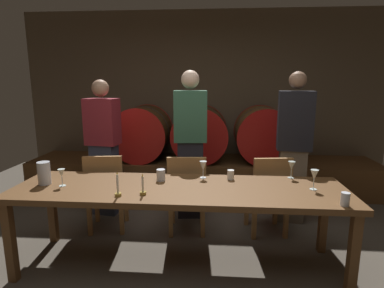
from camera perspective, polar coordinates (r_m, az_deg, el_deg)
name	(u,v)px	position (r m, az deg, el deg)	size (l,w,h in m)	color
ground_plane	(189,287)	(2.77, -0.62, -24.74)	(7.47, 7.47, 0.00)	#4C443A
back_wall	(204,99)	(5.17, 2.20, 8.30)	(5.75, 0.24, 2.72)	brown
barrel_shelf	(202,174)	(4.82, 1.84, -5.55)	(5.17, 0.90, 0.47)	brown
wine_barrel_left	(143,133)	(4.80, -8.99, 2.02)	(0.81, 0.78, 0.81)	#513319
wine_barrel_center	(200,134)	(4.68, 1.53, 1.91)	(0.81, 0.78, 0.81)	#513319
wine_barrel_right	(263,134)	(4.73, 12.81, 1.73)	(0.81, 0.78, 0.81)	brown
dining_table	(179,194)	(2.74, -2.37, -9.16)	(2.87, 0.79, 0.74)	brown
chair_left	(106,189)	(3.55, -15.45, -7.92)	(0.45, 0.45, 0.88)	olive
chair_center	(187,190)	(3.38, -0.95, -8.50)	(0.43, 0.43, 0.88)	olive
chair_right	(269,192)	(3.44, 13.86, -8.44)	(0.45, 0.45, 0.88)	olive
guest_left	(104,147)	(3.95, -15.87, -0.56)	(0.41, 0.29, 1.66)	#33384C
guest_center	(190,144)	(3.70, -0.32, 0.03)	(0.40, 0.27, 1.76)	black
guest_right	(293,147)	(3.77, 18.08, -0.55)	(0.41, 0.28, 1.75)	brown
candle_left	(118,189)	(2.56, -13.41, -8.09)	(0.05, 0.05, 0.20)	olive
candle_right	(143,189)	(2.56, -8.98, -8.16)	(0.05, 0.05, 0.18)	olive
pitcher	(44,173)	(3.06, -25.45, -4.83)	(0.11, 0.11, 0.20)	silver
wine_glass_far_left	(62,174)	(2.94, -22.77, -5.02)	(0.06, 0.06, 0.15)	silver
wine_glass_center_left	(203,166)	(2.94, 2.05, -4.11)	(0.07, 0.07, 0.16)	white
wine_glass_center_right	(292,166)	(3.08, 17.76, -3.89)	(0.07, 0.07, 0.16)	silver
wine_glass_far_right	(314,175)	(2.81, 21.47, -5.36)	(0.07, 0.07, 0.17)	silver
cup_left	(161,175)	(2.89, -5.71, -5.66)	(0.08, 0.08, 0.11)	silver
cup_center	(231,175)	(2.94, 7.09, -5.59)	(0.06, 0.06, 0.09)	white
cup_right	(345,199)	(2.58, 26.21, -9.02)	(0.06, 0.06, 0.10)	silver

